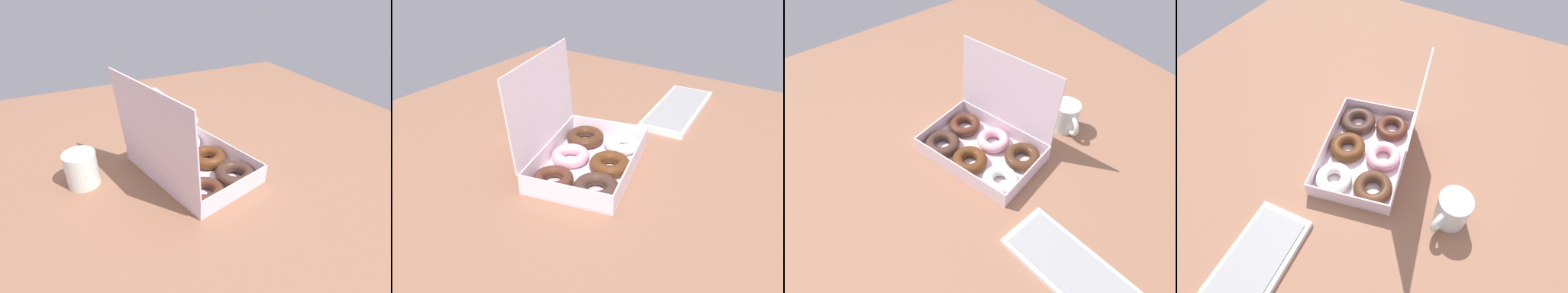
{
  "view_description": "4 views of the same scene",
  "coord_description": "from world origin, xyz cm",
  "views": [
    {
      "loc": [
        -64.3,
        34.7,
        52.8
      ],
      "look_at": [
        6.11,
        0.8,
        5.99
      ],
      "focal_mm": 28.0,
      "sensor_mm": 36.0,
      "label": 1
    },
    {
      "loc": [
        -69.72,
        -45.51,
        57.36
      ],
      "look_at": [
        4.31,
        4.28,
        5.41
      ],
      "focal_mm": 35.0,
      "sensor_mm": 36.0,
      "label": 2
    },
    {
      "loc": [
        68.1,
        -47.25,
        90.6
      ],
      "look_at": [
        4.29,
        1.72,
        5.27
      ],
      "focal_mm": 35.0,
      "sensor_mm": 36.0,
      "label": 3
    },
    {
      "loc": [
        51.26,
        32.52,
        76.76
      ],
      "look_at": [
        0.88,
        4.16,
        2.47
      ],
      "focal_mm": 28.0,
      "sensor_mm": 36.0,
      "label": 4
    }
  ],
  "objects": [
    {
      "name": "donut_box",
      "position": [
        3.19,
        4.07,
        3.56
      ],
      "size": [
        40.84,
        33.88,
        29.6
      ],
      "color": "white",
      "rests_on": "ground_plane"
    },
    {
      "name": "ground_plane",
      "position": [
        0.0,
        0.0,
        -1.0
      ],
      "size": [
        180.0,
        180.0,
        2.0
      ],
      "primitive_type": "cube",
      "color": "#916249"
    },
    {
      "name": "keyboard",
      "position": [
        50.43,
        -3.23,
        1.06
      ],
      "size": [
        40.79,
        18.55,
        2.2
      ],
      "color": "white",
      "rests_on": "ground_plane"
    },
    {
      "name": "coffee_mug",
      "position": [
        10.79,
        33.03,
        5.07
      ],
      "size": [
        12.32,
        8.68,
        9.89
      ],
      "color": "white",
      "rests_on": "ground_plane"
    }
  ]
}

